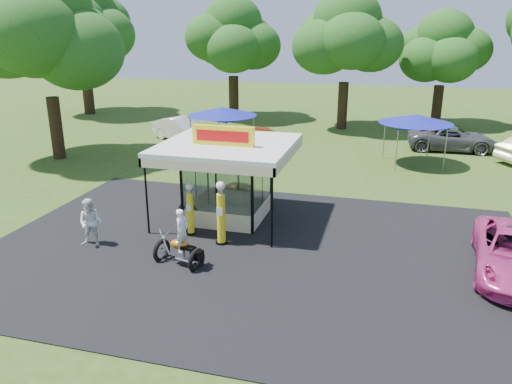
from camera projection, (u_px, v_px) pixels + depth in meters
ground at (239, 276)px, 16.82m from camera, size 120.00×120.00×0.00m
asphalt_apron at (254, 251)px, 18.64m from camera, size 20.00×14.00×0.04m
gas_station_kiosk at (228, 179)px, 21.33m from camera, size 5.40×5.40×4.18m
gas_pump_left at (190, 210)px, 19.84m from camera, size 0.41×0.41×2.18m
gas_pump_right at (221, 215)px, 18.89m from camera, size 0.47×0.47×2.53m
motorcycle at (181, 243)px, 17.29m from camera, size 1.93×1.27×2.19m
spare_tires at (188, 211)px, 21.52m from camera, size 0.99×0.59×0.85m
kiosk_car at (243, 192)px, 23.76m from camera, size 2.82×1.13×0.96m
spectator_west at (91, 223)px, 18.86m from camera, size 1.04×0.89×1.88m
spectator_east_a at (507, 247)px, 17.08m from camera, size 1.11×0.75×1.59m
bg_car_a at (183, 130)px, 36.48m from camera, size 5.30×3.87×1.66m
bg_car_b at (264, 137)px, 34.91m from camera, size 4.77×2.82×1.30m
bg_car_d at (452, 139)px, 33.65m from camera, size 5.88×2.88×1.61m
tent_west at (222, 112)px, 31.89m from camera, size 4.45×4.45×3.11m
tent_east at (416, 119)px, 29.59m from camera, size 4.35×4.35×3.04m
oak_far_a at (81, 29)px, 45.72m from camera, size 10.37×10.37×12.29m
oak_far_b at (233, 43)px, 43.91m from camera, size 8.72×8.72×10.40m
oak_far_c at (346, 43)px, 39.06m from camera, size 9.01×9.01×10.61m
oak_far_d at (443, 54)px, 40.97m from camera, size 7.71×7.71×9.18m
oak_near at (45, 41)px, 29.65m from camera, size 9.94×9.94×11.44m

